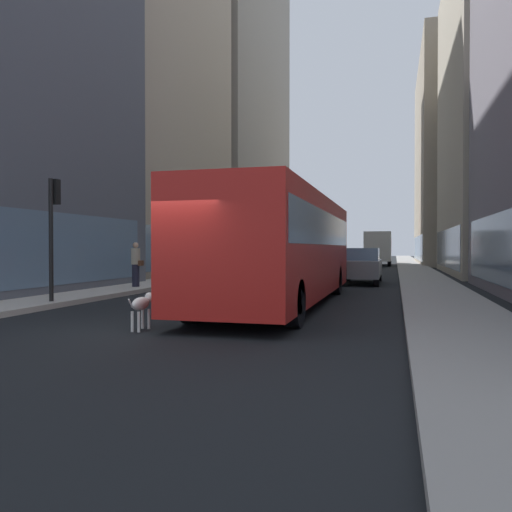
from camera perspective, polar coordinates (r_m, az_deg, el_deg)
name	(u,v)px	position (r m, az deg, el deg)	size (l,w,h in m)	color
ground_plane	(343,267)	(44.44, 9.67, -1.19)	(120.00, 120.00, 0.00)	black
sidewalk_left	(278,265)	(45.35, 2.49, -1.04)	(2.40, 110.00, 0.15)	#ADA89E
sidewalk_right	(412,267)	(44.25, 17.04, -1.13)	(2.40, 110.00, 0.15)	gray
building_left_mid	(134,60)	(35.89, -13.46, 20.46)	(8.26, 15.02, 27.32)	#A0937F
building_left_far	(229,97)	(53.95, -3.01, 17.28)	(8.24, 20.54, 33.65)	gray
building_right_far	(475,161)	(55.93, 23.19, 9.69)	(10.72, 20.87, 20.47)	#A0937F
transit_bus	(284,243)	(14.74, 3.08, 1.48)	(2.78, 11.53, 3.05)	red
car_black_suv	(249,264)	(25.78, -0.76, -0.88)	(1.90, 3.99, 1.62)	black
car_grey_wagon	(361,265)	(23.89, 11.63, -1.04)	(1.73, 4.68, 1.62)	slate
car_yellow_taxi	(298,261)	(30.20, 4.73, -0.61)	(1.79, 4.61, 1.62)	yellow
car_white_van	(329,257)	(44.45, 8.12, -0.12)	(1.89, 4.15, 1.62)	silver
box_truck	(378,247)	(48.89, 13.48, 0.94)	(2.30, 7.50, 3.05)	#A51919
dalmatian_dog	(142,304)	(10.45, -12.56, -5.26)	(0.22, 0.96, 0.72)	white
pedestrian_with_handbag	(136,264)	(20.01, -13.24, -0.88)	(0.45, 0.34, 1.69)	#1E1E2D
traffic_light_near	(53,219)	(15.34, -21.70, 3.85)	(0.24, 0.41, 3.40)	black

